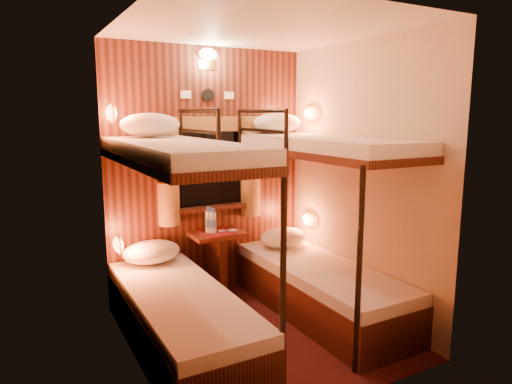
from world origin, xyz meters
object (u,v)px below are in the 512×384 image
bunk_right (320,253)px  bunk_left (180,278)px  bottle_left (209,222)px  bottle_right (213,222)px  table (217,256)px

bunk_right → bunk_left: bearing=180.0°
bottle_left → bottle_right: size_ratio=1.05×
table → bottle_left: (-0.07, 0.02, 0.34)m
bunk_left → bunk_right: 1.30m
bunk_right → bottle_left: bearing=131.9°
bunk_left → table: 1.02m
bottle_right → bottle_left: bearing=136.5°
table → bottle_right: 0.34m
bunk_right → bottle_right: bunk_right is taller
bottle_left → bottle_right: bottle_left is taller
bunk_right → table: (-0.65, 0.78, -0.14)m
bunk_right → bottle_left: bunk_right is taller
bunk_left → bunk_right: (1.30, 0.00, 0.00)m
table → bottle_left: size_ratio=2.58×
bunk_left → bottle_left: (0.58, 0.80, 0.20)m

